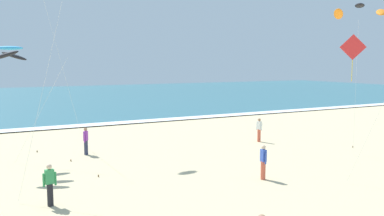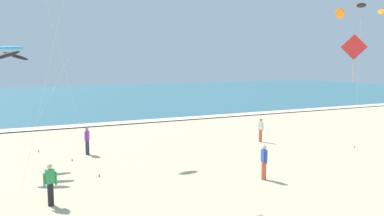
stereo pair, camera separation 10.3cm
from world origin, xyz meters
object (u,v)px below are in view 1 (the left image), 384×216
bystander_white_top (259,130)px  bystander_green_top (50,185)px  kite_diamond_scarlet_low (354,53)px  kite_arc_cobalt_extra (10,53)px  kite_arc_charcoal_near (359,11)px  bystander_purple_top (86,141)px  bystander_blue_top (263,162)px

bystander_white_top → bystander_green_top: (-14.32, -6.31, 0.00)m
kite_diamond_scarlet_low → bystander_green_top: kite_diamond_scarlet_low is taller
bystander_green_top → kite_arc_cobalt_extra: bearing=95.2°
kite_diamond_scarlet_low → kite_arc_cobalt_extra: 16.49m
kite_arc_charcoal_near → bystander_green_top: bearing=-178.6°
kite_arc_charcoal_near → bystander_purple_top: size_ratio=5.33×
bystander_green_top → kite_diamond_scarlet_low: bearing=-14.6°
kite_arc_cobalt_extra → bystander_blue_top: (9.76, -8.26, -4.94)m
kite_arc_cobalt_extra → bystander_blue_top: kite_arc_cobalt_extra is taller
kite_diamond_scarlet_low → bystander_blue_top: kite_diamond_scarlet_low is taller
kite_arc_cobalt_extra → bystander_blue_top: size_ratio=3.85×
kite_arc_charcoal_near → bystander_white_top: kite_arc_charcoal_near is taller
kite_arc_cobalt_extra → bystander_white_top: 15.82m
kite_arc_cobalt_extra → bystander_green_top: bearing=-84.8°
bystander_white_top → bystander_green_top: 15.65m
kite_arc_cobalt_extra → bystander_white_top: bearing=-4.0°
kite_arc_cobalt_extra → bystander_blue_top: bearing=-40.2°
kite_diamond_scarlet_low → bystander_white_top: size_ratio=4.07×
kite_arc_charcoal_near → kite_arc_cobalt_extra: kite_arc_charcoal_near is taller
kite_arc_charcoal_near → kite_diamond_scarlet_low: kite_arc_charcoal_near is taller
kite_arc_cobalt_extra → kite_diamond_scarlet_low: bearing=-39.6°
kite_diamond_scarlet_low → bystander_blue_top: size_ratio=4.07×
kite_diamond_scarlet_low → bystander_white_top: (2.28, 9.45, -4.89)m
bystander_white_top → bystander_purple_top: same height
kite_diamond_scarlet_low → kite_arc_cobalt_extra: bearing=140.4°
kite_diamond_scarlet_low → kite_arc_charcoal_near: bearing=38.7°
kite_arc_cobalt_extra → bystander_purple_top: bearing=6.7°
kite_arc_charcoal_near → bystander_white_top: (-2.16, 5.90, -7.29)m
kite_diamond_scarlet_low → kite_arc_cobalt_extra: (-12.71, 10.50, 0.05)m
bystander_blue_top → kite_diamond_scarlet_low: bearing=-37.2°
kite_diamond_scarlet_low → bystander_white_top: bearing=76.5°
bystander_blue_top → bystander_green_top: (-9.09, 0.90, 0.00)m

